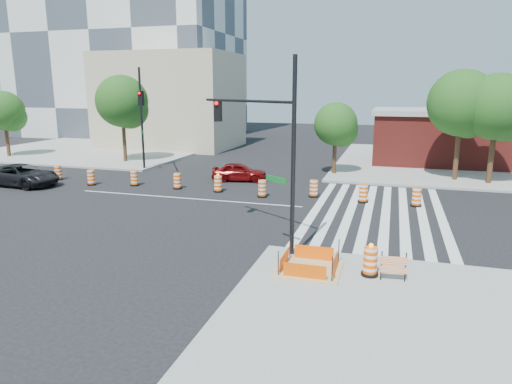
# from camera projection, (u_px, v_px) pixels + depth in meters

# --- Properties ---
(ground) EXTENTS (120.00, 120.00, 0.00)m
(ground) POSITION_uv_depth(u_px,v_px,m) (186.00, 198.00, 26.92)
(ground) COLOR black
(ground) RESTS_ON ground
(sidewalk_ne) EXTENTS (22.00, 22.00, 0.15)m
(sidewalk_ne) POSITION_uv_depth(u_px,v_px,m) (471.00, 164.00, 38.66)
(sidewalk_ne) COLOR gray
(sidewalk_ne) RESTS_ON ground
(sidewalk_nw) EXTENTS (22.00, 22.00, 0.15)m
(sidewalk_nw) POSITION_uv_depth(u_px,v_px,m) (105.00, 148.00, 48.77)
(sidewalk_nw) COLOR gray
(sidewalk_nw) RESTS_ON ground
(crosswalk_east) EXTENTS (6.75, 13.50, 0.01)m
(crosswalk_east) POSITION_uv_depth(u_px,v_px,m) (377.00, 212.00, 23.85)
(crosswalk_east) COLOR silver
(crosswalk_east) RESTS_ON ground
(lane_centerline) EXTENTS (14.00, 0.12, 0.01)m
(lane_centerline) POSITION_uv_depth(u_px,v_px,m) (186.00, 198.00, 26.92)
(lane_centerline) COLOR silver
(lane_centerline) RESTS_ON ground
(excavation_pit) EXTENTS (2.20, 2.20, 0.90)m
(excavation_pit) POSITION_uv_depth(u_px,v_px,m) (309.00, 267.00, 15.94)
(excavation_pit) COLOR tan
(excavation_pit) RESTS_ON ground
(brick_storefront) EXTENTS (16.50, 8.50, 4.60)m
(brick_storefront) POSITION_uv_depth(u_px,v_px,m) (474.00, 138.00, 38.16)
(brick_storefront) COLOR maroon
(brick_storefront) RESTS_ON ground
(beige_midrise) EXTENTS (14.00, 10.00, 10.00)m
(beige_midrise) POSITION_uv_depth(u_px,v_px,m) (171.00, 101.00, 49.73)
(beige_midrise) COLOR tan
(beige_midrise) RESTS_ON ground
(red_coupe) EXTENTS (4.03, 2.26, 1.30)m
(red_coupe) POSITION_uv_depth(u_px,v_px,m) (239.00, 172.00, 31.84)
(red_coupe) COLOR #620808
(red_coupe) RESTS_ON ground
(dark_suv) EXTENTS (5.27, 2.71, 1.42)m
(dark_suv) POSITION_uv_depth(u_px,v_px,m) (22.00, 175.00, 30.24)
(dark_suv) COLOR black
(dark_suv) RESTS_ON ground
(signal_pole_se) EXTENTS (4.74, 3.14, 7.35)m
(signal_pole_se) POSITION_uv_depth(u_px,v_px,m) (266.00, 136.00, 17.68)
(signal_pole_se) COLOR black
(signal_pole_se) RESTS_ON ground
(signal_pole_nw) EXTENTS (3.14, 5.11, 7.77)m
(signal_pole_nw) POSITION_uv_depth(u_px,v_px,m) (141.00, 110.00, 33.79)
(signal_pole_nw) COLOR black
(signal_pole_nw) RESTS_ON ground
(pit_drum) EXTENTS (0.58, 0.58, 1.15)m
(pit_drum) POSITION_uv_depth(u_px,v_px,m) (370.00, 262.00, 15.35)
(pit_drum) COLOR black
(pit_drum) RESTS_ON ground
(barricade) EXTENTS (0.85, 0.13, 1.01)m
(barricade) POSITION_uv_depth(u_px,v_px,m) (393.00, 265.00, 14.89)
(barricade) COLOR #FF5705
(barricade) RESTS_ON ground
(tree_north_a) EXTENTS (3.64, 3.61, 6.14)m
(tree_north_a) POSITION_uv_depth(u_px,v_px,m) (5.00, 113.00, 41.96)
(tree_north_a) COLOR #382314
(tree_north_a) RESTS_ON ground
(tree_north_b) EXTENTS (4.40, 4.40, 7.47)m
(tree_north_b) POSITION_uv_depth(u_px,v_px,m) (123.00, 104.00, 38.75)
(tree_north_b) COLOR #382314
(tree_north_b) RESTS_ON ground
(tree_north_c) EXTENTS (3.21, 3.16, 5.38)m
(tree_north_c) POSITION_uv_depth(u_px,v_px,m) (336.00, 127.00, 33.39)
(tree_north_c) COLOR #382314
(tree_north_c) RESTS_ON ground
(tree_north_d) EXTENTS (4.49, 4.49, 7.63)m
(tree_north_d) POSITION_uv_depth(u_px,v_px,m) (462.00, 107.00, 30.70)
(tree_north_d) COLOR #382314
(tree_north_d) RESTS_ON ground
(tree_north_e) EXTENTS (4.32, 4.32, 7.34)m
(tree_north_e) POSITION_uv_depth(u_px,v_px,m) (497.00, 111.00, 29.61)
(tree_north_e) COLOR #382314
(tree_north_e) RESTS_ON ground
(median_drum_0) EXTENTS (0.60, 0.60, 1.02)m
(median_drum_0) POSITION_uv_depth(u_px,v_px,m) (58.00, 173.00, 32.28)
(median_drum_0) COLOR black
(median_drum_0) RESTS_ON ground
(median_drum_1) EXTENTS (0.60, 0.60, 1.02)m
(median_drum_1) POSITION_uv_depth(u_px,v_px,m) (91.00, 178.00, 30.51)
(median_drum_1) COLOR black
(median_drum_1) RESTS_ON ground
(median_drum_2) EXTENTS (0.60, 0.60, 1.02)m
(median_drum_2) POSITION_uv_depth(u_px,v_px,m) (134.00, 179.00, 30.34)
(median_drum_2) COLOR black
(median_drum_2) RESTS_ON ground
(median_drum_3) EXTENTS (0.60, 0.60, 1.02)m
(median_drum_3) POSITION_uv_depth(u_px,v_px,m) (177.00, 182.00, 29.36)
(median_drum_3) COLOR black
(median_drum_3) RESTS_ON ground
(median_drum_4) EXTENTS (0.60, 0.60, 1.18)m
(median_drum_4) POSITION_uv_depth(u_px,v_px,m) (218.00, 184.00, 28.49)
(median_drum_4) COLOR black
(median_drum_4) RESTS_ON ground
(median_drum_5) EXTENTS (0.60, 0.60, 1.02)m
(median_drum_5) POSITION_uv_depth(u_px,v_px,m) (262.00, 189.00, 27.13)
(median_drum_5) COLOR black
(median_drum_5) RESTS_ON ground
(median_drum_6) EXTENTS (0.60, 0.60, 1.02)m
(median_drum_6) POSITION_uv_depth(u_px,v_px,m) (314.00, 189.00, 27.15)
(median_drum_6) COLOR black
(median_drum_6) RESTS_ON ground
(median_drum_7) EXTENTS (0.60, 0.60, 1.02)m
(median_drum_7) POSITION_uv_depth(u_px,v_px,m) (363.00, 194.00, 25.86)
(median_drum_7) COLOR black
(median_drum_7) RESTS_ON ground
(median_drum_8) EXTENTS (0.60, 0.60, 1.02)m
(median_drum_8) POSITION_uv_depth(u_px,v_px,m) (417.00, 198.00, 24.98)
(median_drum_8) COLOR black
(median_drum_8) RESTS_ON ground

